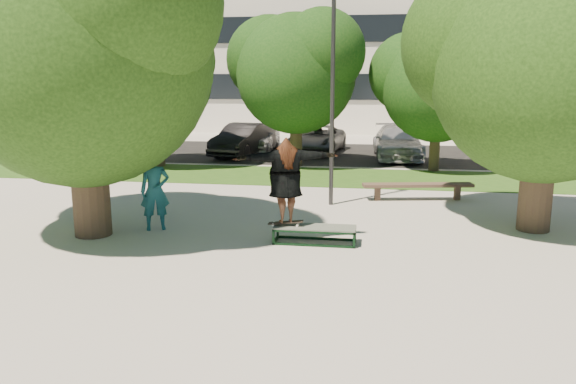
% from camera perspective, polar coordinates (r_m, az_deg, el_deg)
% --- Properties ---
extents(ground, '(120.00, 120.00, 0.00)m').
position_cam_1_polar(ground, '(11.53, -2.61, -6.59)').
color(ground, '#A39F96').
rests_on(ground, ground).
extents(grass_strip, '(30.00, 4.00, 0.02)m').
position_cam_1_polar(grass_strip, '(20.58, 5.35, 1.51)').
color(grass_strip, '#1D4212').
rests_on(grass_strip, ground).
extents(asphalt_strip, '(40.00, 8.00, 0.01)m').
position_cam_1_polar(asphalt_strip, '(27.06, 4.09, 3.94)').
color(asphalt_strip, black).
rests_on(asphalt_strip, ground).
extents(tree_left, '(6.96, 5.95, 7.12)m').
position_cam_1_polar(tree_left, '(13.51, -20.56, 14.39)').
color(tree_left, '#38281E').
rests_on(tree_left, ground).
extents(tree_right, '(6.24, 5.33, 6.51)m').
position_cam_1_polar(tree_right, '(14.32, 24.50, 12.58)').
color(tree_right, '#38281E').
rests_on(tree_right, ground).
extents(bg_tree_left, '(5.28, 4.51, 5.77)m').
position_cam_1_polar(bg_tree_left, '(23.50, -13.36, 11.62)').
color(bg_tree_left, '#38281E').
rests_on(bg_tree_left, ground).
extents(bg_tree_mid, '(5.76, 4.92, 6.24)m').
position_cam_1_polar(bg_tree_mid, '(23.05, 0.67, 12.64)').
color(bg_tree_mid, '#38281E').
rests_on(bg_tree_mid, ground).
extents(bg_tree_right, '(5.04, 4.31, 5.43)m').
position_cam_1_polar(bg_tree_right, '(22.42, 14.82, 10.95)').
color(bg_tree_right, '#38281E').
rests_on(bg_tree_right, ground).
extents(lamppost, '(0.25, 0.15, 6.11)m').
position_cam_1_polar(lamppost, '(15.79, 4.54, 9.94)').
color(lamppost, '#2D2D30').
rests_on(lamppost, ground).
extents(office_building, '(30.00, 14.12, 16.00)m').
position_cam_1_polar(office_building, '(43.14, 3.34, 17.43)').
color(office_building, white).
rests_on(office_building, ground).
extents(grind_box, '(1.80, 0.60, 0.38)m').
position_cam_1_polar(grind_box, '(12.41, 2.73, -4.35)').
color(grind_box, black).
rests_on(grind_box, ground).
extents(skater_rig, '(2.38, 1.40, 1.95)m').
position_cam_1_polar(skater_rig, '(12.22, -0.25, 1.20)').
color(skater_rig, white).
rests_on(skater_rig, grind_box).
extents(bystander, '(0.82, 0.71, 1.90)m').
position_cam_1_polar(bystander, '(13.70, -13.37, 0.13)').
color(bystander, '#18515C').
rests_on(bystander, ground).
extents(bench, '(3.29, 1.03, 0.50)m').
position_cam_1_polar(bench, '(17.08, 13.04, 0.58)').
color(bench, '#4D3A2E').
rests_on(bench, ground).
extents(car_silver_a, '(1.69, 4.17, 1.42)m').
position_cam_1_polar(car_silver_a, '(27.97, -3.00, 5.66)').
color(car_silver_a, silver).
rests_on(car_silver_a, asphalt_strip).
extents(car_dark, '(2.41, 4.72, 1.48)m').
position_cam_1_polar(car_dark, '(26.29, -4.57, 5.32)').
color(car_dark, black).
rests_on(car_dark, asphalt_strip).
extents(car_grey, '(2.71, 4.97, 1.32)m').
position_cam_1_polar(car_grey, '(27.17, 2.94, 5.38)').
color(car_grey, '#515155').
rests_on(car_grey, asphalt_strip).
extents(car_silver_b, '(2.32, 5.09, 1.44)m').
position_cam_1_polar(car_silver_b, '(25.83, 11.06, 4.99)').
color(car_silver_b, silver).
rests_on(car_silver_b, asphalt_strip).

